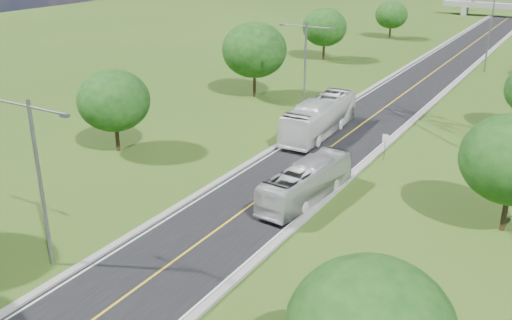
{
  "coord_description": "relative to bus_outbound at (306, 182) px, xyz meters",
  "views": [
    {
      "loc": [
        19.14,
        -6.66,
        18.02
      ],
      "look_at": [
        -0.35,
        25.89,
        3.0
      ],
      "focal_mm": 40.0,
      "sensor_mm": 36.0,
      "label": 1
    }
  ],
  "objects": [
    {
      "name": "ground",
      "position": [
        -2.97,
        32.64,
        -1.44
      ],
      "size": [
        260.0,
        260.0,
        0.0
      ],
      "primitive_type": "plane",
      "color": "#2E4B15",
      "rests_on": "ground"
    },
    {
      "name": "streetlight_near_left",
      "position": [
        -8.97,
        -15.36,
        4.5
      ],
      "size": [
        5.9,
        0.25,
        10.0
      ],
      "color": "slate",
      "rests_on": "ground"
    },
    {
      "name": "bus_outbound",
      "position": [
        0.0,
        0.0,
        0.0
      ],
      "size": [
        3.07,
        10.08,
        2.77
      ],
      "primitive_type": "imported",
      "rotation": [
        0.0,
        0.0,
        3.07
      ],
      "color": "beige",
      "rests_on": "road"
    },
    {
      "name": "tree_le",
      "position": [
        -17.47,
        70.64,
        2.89
      ],
      "size": [
        5.88,
        5.88,
        6.84
      ],
      "color": "black",
      "rests_on": "ground"
    },
    {
      "name": "speed_limit_sign",
      "position": [
        2.23,
        10.63,
        0.16
      ],
      "size": [
        0.55,
        0.09,
        2.4
      ],
      "color": "slate",
      "rests_on": "ground"
    },
    {
      "name": "streetlight_mid_left",
      "position": [
        -8.97,
        17.64,
        4.5
      ],
      "size": [
        5.9,
        0.25,
        10.0
      ],
      "color": "slate",
      "rests_on": "ground"
    },
    {
      "name": "road",
      "position": [
        -2.97,
        38.64,
        -1.41
      ],
      "size": [
        8.0,
        150.0,
        0.06
      ],
      "primitive_type": "cube",
      "color": "black",
      "rests_on": "ground"
    },
    {
      "name": "curb_right",
      "position": [
        1.28,
        38.64,
        -1.33
      ],
      "size": [
        0.5,
        150.0,
        0.22
      ],
      "primitive_type": "cube",
      "color": "gray",
      "rests_on": "ground"
    },
    {
      "name": "tree_ld",
      "position": [
        -19.97,
        46.64,
        3.51
      ],
      "size": [
        6.72,
        6.72,
        7.82
      ],
      "color": "black",
      "rests_on": "ground"
    },
    {
      "name": "curb_left",
      "position": [
        -7.22,
        38.64,
        -1.33
      ],
      "size": [
        0.5,
        150.0,
        0.22
      ],
      "primitive_type": "cube",
      "color": "gray",
      "rests_on": "ground"
    },
    {
      "name": "tree_lc",
      "position": [
        -17.97,
        22.64,
        4.13
      ],
      "size": [
        7.56,
        7.56,
        8.79
      ],
      "color": "black",
      "rests_on": "ground"
    },
    {
      "name": "bus_inbound",
      "position": [
        -5.42,
        13.8,
        0.33
      ],
      "size": [
        3.3,
        12.41,
        3.43
      ],
      "primitive_type": "imported",
      "rotation": [
        0.0,
        0.0,
        0.03
      ],
      "color": "white",
      "rests_on": "road"
    },
    {
      "name": "overpass",
      "position": [
        -2.97,
        112.64,
        0.97
      ],
      "size": [
        30.0,
        3.0,
        3.2
      ],
      "color": "gray",
      "rests_on": "ground"
    },
    {
      "name": "streetlight_far_right",
      "position": [
        3.03,
        50.64,
        4.5
      ],
      "size": [
        5.9,
        0.25,
        10.0
      ],
      "color": "slate",
      "rests_on": "ground"
    },
    {
      "name": "tree_lb",
      "position": [
        -18.97,
        0.64,
        3.2
      ],
      "size": [
        6.3,
        6.3,
        7.33
      ],
      "color": "black",
      "rests_on": "ground"
    }
  ]
}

